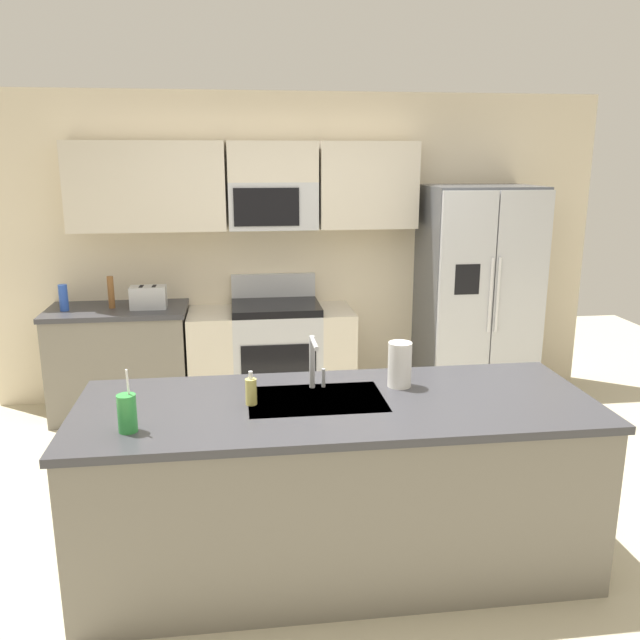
{
  "coord_description": "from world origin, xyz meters",
  "views": [
    {
      "loc": [
        -0.55,
        -3.47,
        2.08
      ],
      "look_at": [
        -0.02,
        0.6,
        1.05
      ],
      "focal_mm": 36.66,
      "sensor_mm": 36.0,
      "label": 1
    }
  ],
  "objects": [
    {
      "name": "ground_plane",
      "position": [
        0.0,
        0.0,
        0.0
      ],
      "size": [
        9.0,
        9.0,
        0.0
      ],
      "primitive_type": "plane",
      "color": "beige",
      "rests_on": "ground"
    },
    {
      "name": "kitchen_wall_unit",
      "position": [
        -0.14,
        2.08,
        1.47
      ],
      "size": [
        5.2,
        0.43,
        2.6
      ],
      "color": "beige",
      "rests_on": "ground"
    },
    {
      "name": "back_counter",
      "position": [
        -1.51,
        1.8,
        0.45
      ],
      "size": [
        1.1,
        0.63,
        0.9
      ],
      "color": "slate",
      "rests_on": "ground"
    },
    {
      "name": "range_oven",
      "position": [
        -0.27,
        1.8,
        0.44
      ],
      "size": [
        1.36,
        0.61,
        1.1
      ],
      "color": "#B7BABF",
      "rests_on": "ground"
    },
    {
      "name": "refrigerator",
      "position": [
        1.46,
        1.73,
        0.93
      ],
      "size": [
        0.9,
        0.76,
        1.85
      ],
      "color": "#4C4F54",
      "rests_on": "ground"
    },
    {
      "name": "island_counter",
      "position": [
        -0.08,
        -0.47,
        0.45
      ],
      "size": [
        2.57,
        0.96,
        0.9
      ],
      "color": "slate",
      "rests_on": "ground"
    },
    {
      "name": "toaster",
      "position": [
        -1.25,
        1.75,
        0.99
      ],
      "size": [
        0.28,
        0.16,
        0.18
      ],
      "color": "#B7BABF",
      "rests_on": "back_counter"
    },
    {
      "name": "pepper_mill",
      "position": [
        -1.55,
        1.8,
        1.03
      ],
      "size": [
        0.05,
        0.05,
        0.26
      ],
      "primitive_type": "cylinder",
      "color": "brown",
      "rests_on": "back_counter"
    },
    {
      "name": "bottle_blue",
      "position": [
        -1.9,
        1.76,
        1.0
      ],
      "size": [
        0.07,
        0.07,
        0.21
      ],
      "primitive_type": "cylinder",
      "color": "blue",
      "rests_on": "back_counter"
    },
    {
      "name": "sink_faucet",
      "position": [
        -0.17,
        -0.28,
        1.07
      ],
      "size": [
        0.09,
        0.22,
        0.28
      ],
      "color": "#B7BABF",
      "rests_on": "island_counter"
    },
    {
      "name": "drink_cup_green",
      "position": [
        -1.05,
        -0.7,
        0.99
      ],
      "size": [
        0.08,
        0.08,
        0.29
      ],
      "color": "green",
      "rests_on": "island_counter"
    },
    {
      "name": "soap_dispenser",
      "position": [
        -0.5,
        -0.45,
        0.97
      ],
      "size": [
        0.06,
        0.06,
        0.17
      ],
      "color": "#D8CC66",
      "rests_on": "island_counter"
    },
    {
      "name": "paper_towel_roll",
      "position": [
        0.28,
        -0.29,
        1.02
      ],
      "size": [
        0.12,
        0.12,
        0.24
      ],
      "primitive_type": "cylinder",
      "color": "white",
      "rests_on": "island_counter"
    }
  ]
}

